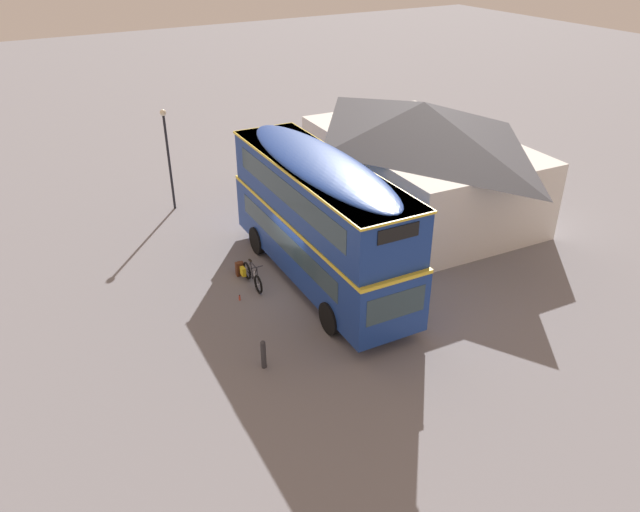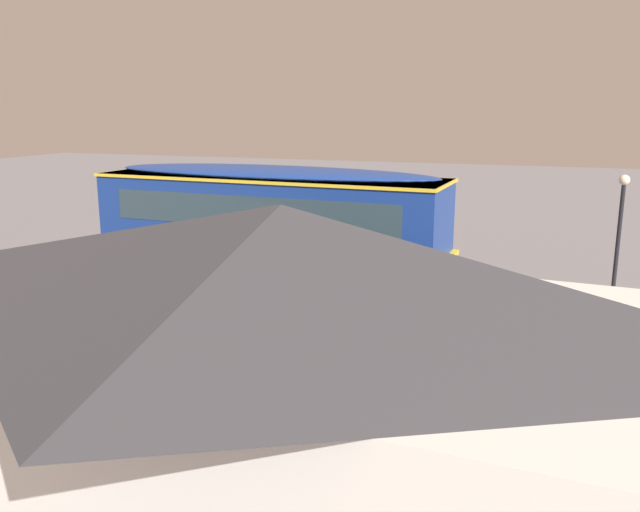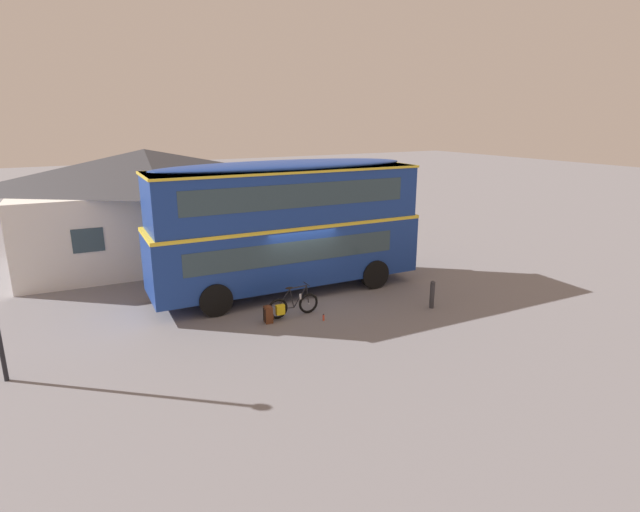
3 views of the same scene
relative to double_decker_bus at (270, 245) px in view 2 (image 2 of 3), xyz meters
name	(u,v)px [view 2 (image 2 of 3)]	position (x,y,z in m)	size (l,w,h in m)	color
ground_plane	(281,329)	(0.00, -0.66, -2.64)	(120.00, 120.00, 0.00)	slate
double_decker_bus	(270,245)	(0.00, 0.00, 0.00)	(9.93, 2.95, 4.79)	black
touring_bicycle	(331,304)	(-0.96, -2.31, -2.27)	(1.77, 0.46, 1.03)	black
backpack_on_ground	(358,309)	(-1.83, -2.39, -2.35)	(0.32, 0.33, 0.57)	#592D19
water_bottle_red_squeeze	(317,303)	(-0.23, -3.10, -2.54)	(0.07, 0.07, 0.22)	#D84C33
pub_building	(283,357)	(-3.44, 7.15, -0.14)	(11.40, 7.66, 4.90)	silver
street_lamp	(618,241)	(-8.89, -2.60, 0.21)	(0.28, 0.28, 4.62)	black
kerb_bollard	(227,275)	(3.51, -3.93, -2.14)	(0.16, 0.16, 0.97)	#333338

